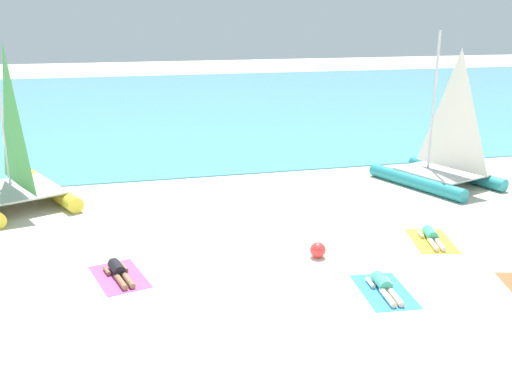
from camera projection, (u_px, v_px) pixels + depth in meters
ground_plane at (224, 185)px, 22.06m from camera, size 120.00×120.00×0.00m
ocean_water at (165, 104)px, 41.78m from camera, size 120.00×40.00×0.05m
sailboat_teal at (440, 163)px, 21.95m from camera, size 4.05×5.01×5.65m
sailboat_yellow at (15, 179)px, 19.61m from camera, size 4.57×5.43×6.05m
towel_leftmost at (120, 277)px, 14.41m from camera, size 1.53×2.11×0.01m
sunbather_leftmost at (118, 271)px, 14.43m from camera, size 0.76×1.55×0.30m
towel_center_left at (384, 291)px, 13.65m from camera, size 1.28×2.00×0.01m
sunbather_center_left at (384, 285)px, 13.68m from camera, size 0.58×1.57×0.30m
towel_center_right at (432, 241)px, 16.67m from camera, size 1.54×2.12×0.01m
sunbather_center_right at (431, 236)px, 16.69m from camera, size 0.77×1.55×0.30m
beach_ball at (318, 250)px, 15.50m from camera, size 0.42×0.42×0.42m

